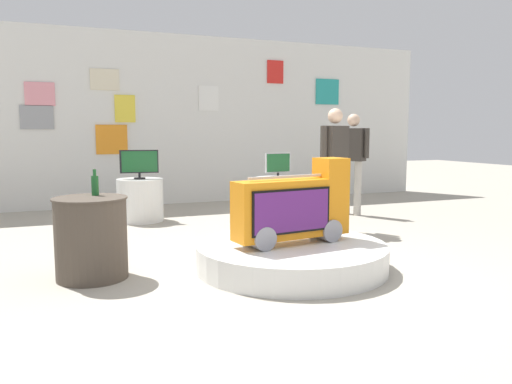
{
  "coord_description": "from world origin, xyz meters",
  "views": [
    {
      "loc": [
        -2.01,
        -4.17,
        1.35
      ],
      "look_at": [
        0.03,
        1.03,
        0.67
      ],
      "focal_mm": 34.96,
      "sensor_mm": 36.0,
      "label": 1
    }
  ],
  "objects_px": {
    "display_pedestal_center_rear": "(140,200)",
    "bottle_on_side_table": "(95,185)",
    "tv_on_left_rear": "(278,165)",
    "side_table_round": "(91,237)",
    "tv_on_center_rear": "(139,163)",
    "shopper_browsing_near_truck": "(334,160)",
    "novelty_firetruck_tv": "(294,209)",
    "main_display_pedestal": "(291,256)",
    "display_pedestal_left_rear": "(278,198)",
    "shopper_browsing_rear": "(353,156)"
  },
  "relations": [
    {
      "from": "main_display_pedestal",
      "to": "side_table_round",
      "type": "bearing_deg",
      "value": 168.38
    },
    {
      "from": "tv_on_center_rear",
      "to": "shopper_browsing_rear",
      "type": "distance_m",
      "value": 3.38
    },
    {
      "from": "display_pedestal_left_rear",
      "to": "shopper_browsing_rear",
      "type": "distance_m",
      "value": 1.44
    },
    {
      "from": "novelty_firetruck_tv",
      "to": "display_pedestal_left_rear",
      "type": "relative_size",
      "value": 1.67
    },
    {
      "from": "shopper_browsing_rear",
      "to": "tv_on_center_rear",
      "type": "bearing_deg",
      "value": 168.64
    },
    {
      "from": "display_pedestal_center_rear",
      "to": "shopper_browsing_rear",
      "type": "xyz_separation_m",
      "value": [
        3.31,
        -0.67,
        0.64
      ]
    },
    {
      "from": "display_pedestal_center_rear",
      "to": "side_table_round",
      "type": "bearing_deg",
      "value": -106.9
    },
    {
      "from": "main_display_pedestal",
      "to": "tv_on_left_rear",
      "type": "distance_m",
      "value": 2.96
    },
    {
      "from": "shopper_browsing_rear",
      "to": "bottle_on_side_table",
      "type": "bearing_deg",
      "value": -153.36
    },
    {
      "from": "tv_on_left_rear",
      "to": "shopper_browsing_near_truck",
      "type": "height_order",
      "value": "shopper_browsing_near_truck"
    },
    {
      "from": "side_table_round",
      "to": "bottle_on_side_table",
      "type": "xyz_separation_m",
      "value": [
        0.06,
        0.13,
        0.47
      ]
    },
    {
      "from": "main_display_pedestal",
      "to": "tv_on_left_rear",
      "type": "height_order",
      "value": "tv_on_left_rear"
    },
    {
      "from": "display_pedestal_left_rear",
      "to": "display_pedestal_center_rear",
      "type": "bearing_deg",
      "value": 164.44
    },
    {
      "from": "tv_on_left_rear",
      "to": "shopper_browsing_near_truck",
      "type": "distance_m",
      "value": 1.25
    },
    {
      "from": "novelty_firetruck_tv",
      "to": "shopper_browsing_near_truck",
      "type": "relative_size",
      "value": 0.75
    },
    {
      "from": "bottle_on_side_table",
      "to": "shopper_browsing_near_truck",
      "type": "bearing_deg",
      "value": 17.01
    },
    {
      "from": "shopper_browsing_near_truck",
      "to": "tv_on_center_rear",
      "type": "bearing_deg",
      "value": 142.54
    },
    {
      "from": "main_display_pedestal",
      "to": "bottle_on_side_table",
      "type": "bearing_deg",
      "value": 164.23
    },
    {
      "from": "novelty_firetruck_tv",
      "to": "tv_on_center_rear",
      "type": "height_order",
      "value": "novelty_firetruck_tv"
    },
    {
      "from": "novelty_firetruck_tv",
      "to": "bottle_on_side_table",
      "type": "xyz_separation_m",
      "value": [
        -1.82,
        0.51,
        0.26
      ]
    },
    {
      "from": "main_display_pedestal",
      "to": "tv_on_center_rear",
      "type": "distance_m",
      "value": 3.48
    },
    {
      "from": "tv_on_center_rear",
      "to": "shopper_browsing_near_truck",
      "type": "relative_size",
      "value": 0.34
    },
    {
      "from": "main_display_pedestal",
      "to": "display_pedestal_left_rear",
      "type": "distance_m",
      "value": 2.89
    },
    {
      "from": "display_pedestal_center_rear",
      "to": "bottle_on_side_table",
      "type": "bearing_deg",
      "value": -106.52
    },
    {
      "from": "side_table_round",
      "to": "main_display_pedestal",
      "type": "bearing_deg",
      "value": -11.62
    },
    {
      "from": "novelty_firetruck_tv",
      "to": "bottle_on_side_table",
      "type": "relative_size",
      "value": 5.02
    },
    {
      "from": "novelty_firetruck_tv",
      "to": "display_pedestal_left_rear",
      "type": "height_order",
      "value": "novelty_firetruck_tv"
    },
    {
      "from": "display_pedestal_left_rear",
      "to": "bottle_on_side_table",
      "type": "relative_size",
      "value": 3.01
    },
    {
      "from": "tv_on_center_rear",
      "to": "shopper_browsing_rear",
      "type": "bearing_deg",
      "value": -11.36
    },
    {
      "from": "side_table_round",
      "to": "tv_on_left_rear",
      "type": "bearing_deg",
      "value": 38.34
    },
    {
      "from": "main_display_pedestal",
      "to": "display_pedestal_left_rear",
      "type": "relative_size",
      "value": 2.54
    },
    {
      "from": "side_table_round",
      "to": "shopper_browsing_rear",
      "type": "bearing_deg",
      "value": 27.69
    },
    {
      "from": "tv_on_center_rear",
      "to": "bottle_on_side_table",
      "type": "height_order",
      "value": "tv_on_center_rear"
    },
    {
      "from": "tv_on_center_rear",
      "to": "side_table_round",
      "type": "bearing_deg",
      "value": -106.94
    },
    {
      "from": "tv_on_center_rear",
      "to": "shopper_browsing_near_truck",
      "type": "distance_m",
      "value": 2.92
    },
    {
      "from": "tv_on_left_rear",
      "to": "shopper_browsing_rear",
      "type": "bearing_deg",
      "value": -4.47
    },
    {
      "from": "shopper_browsing_near_truck",
      "to": "display_pedestal_left_rear",
      "type": "bearing_deg",
      "value": 103.29
    },
    {
      "from": "main_display_pedestal",
      "to": "tv_on_center_rear",
      "type": "relative_size",
      "value": 3.32
    },
    {
      "from": "shopper_browsing_rear",
      "to": "side_table_round",
      "type": "bearing_deg",
      "value": -152.31
    },
    {
      "from": "display_pedestal_center_rear",
      "to": "shopper_browsing_rear",
      "type": "bearing_deg",
      "value": -11.43
    },
    {
      "from": "tv_on_left_rear",
      "to": "display_pedestal_center_rear",
      "type": "height_order",
      "value": "tv_on_left_rear"
    },
    {
      "from": "tv_on_left_rear",
      "to": "display_pedestal_left_rear",
      "type": "bearing_deg",
      "value": 82.33
    },
    {
      "from": "tv_on_left_rear",
      "to": "side_table_round",
      "type": "height_order",
      "value": "tv_on_left_rear"
    },
    {
      "from": "novelty_firetruck_tv",
      "to": "side_table_round",
      "type": "distance_m",
      "value": 1.93
    },
    {
      "from": "novelty_firetruck_tv",
      "to": "bottle_on_side_table",
      "type": "height_order",
      "value": "novelty_firetruck_tv"
    },
    {
      "from": "tv_on_left_rear",
      "to": "shopper_browsing_rear",
      "type": "height_order",
      "value": "shopper_browsing_rear"
    },
    {
      "from": "main_display_pedestal",
      "to": "novelty_firetruck_tv",
      "type": "xyz_separation_m",
      "value": [
        0.02,
        -0.0,
        0.47
      ]
    },
    {
      "from": "main_display_pedestal",
      "to": "novelty_firetruck_tv",
      "type": "height_order",
      "value": "novelty_firetruck_tv"
    },
    {
      "from": "bottle_on_side_table",
      "to": "shopper_browsing_rear",
      "type": "height_order",
      "value": "shopper_browsing_rear"
    },
    {
      "from": "display_pedestal_left_rear",
      "to": "bottle_on_side_table",
      "type": "bearing_deg",
      "value": -142.62
    }
  ]
}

